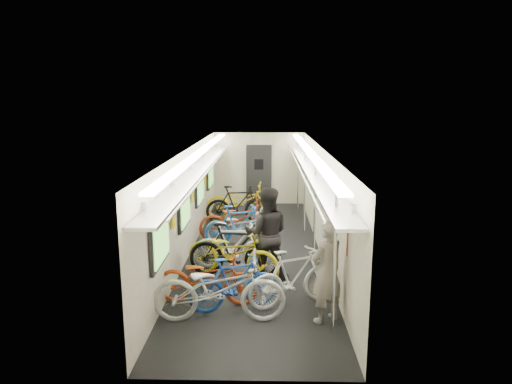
{
  "coord_description": "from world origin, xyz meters",
  "views": [
    {
      "loc": [
        0.25,
        -10.14,
        3.47
      ],
      "look_at": [
        -0.01,
        1.27,
        1.15
      ],
      "focal_mm": 32.0,
      "sensor_mm": 36.0,
      "label": 1
    }
  ],
  "objects_px": {
    "passenger_mid": "(267,234)",
    "backpack": "(356,245)",
    "passenger_near": "(327,272)",
    "bicycle_0": "(219,289)",
    "bicycle_1": "(235,283)"
  },
  "relations": [
    {
      "from": "bicycle_1",
      "to": "passenger_mid",
      "type": "bearing_deg",
      "value": -42.03
    },
    {
      "from": "passenger_near",
      "to": "backpack",
      "type": "bearing_deg",
      "value": 141.15
    },
    {
      "from": "bicycle_1",
      "to": "passenger_near",
      "type": "relative_size",
      "value": 0.94
    },
    {
      "from": "bicycle_0",
      "to": "passenger_near",
      "type": "xyz_separation_m",
      "value": [
        1.69,
        0.05,
        0.27
      ]
    },
    {
      "from": "bicycle_0",
      "to": "bicycle_1",
      "type": "distance_m",
      "value": 0.48
    },
    {
      "from": "passenger_mid",
      "to": "bicycle_0",
      "type": "bearing_deg",
      "value": 67.45
    },
    {
      "from": "bicycle_1",
      "to": "backpack",
      "type": "bearing_deg",
      "value": -122.75
    },
    {
      "from": "passenger_mid",
      "to": "backpack",
      "type": "relative_size",
      "value": 4.82
    },
    {
      "from": "bicycle_1",
      "to": "passenger_near",
      "type": "bearing_deg",
      "value": -124.97
    },
    {
      "from": "passenger_near",
      "to": "passenger_mid",
      "type": "distance_m",
      "value": 1.98
    },
    {
      "from": "passenger_mid",
      "to": "backpack",
      "type": "height_order",
      "value": "passenger_mid"
    },
    {
      "from": "backpack",
      "to": "passenger_mid",
      "type": "bearing_deg",
      "value": 125.39
    },
    {
      "from": "bicycle_1",
      "to": "passenger_mid",
      "type": "relative_size",
      "value": 0.84
    },
    {
      "from": "bicycle_0",
      "to": "backpack",
      "type": "distance_m",
      "value": 2.24
    },
    {
      "from": "passenger_near",
      "to": "bicycle_0",
      "type": "bearing_deg",
      "value": -32.96
    }
  ]
}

